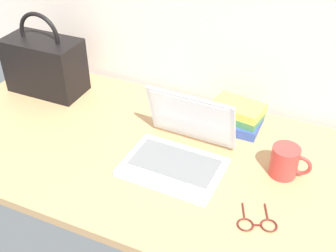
{
  "coord_description": "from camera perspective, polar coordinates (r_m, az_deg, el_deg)",
  "views": [
    {
      "loc": [
        0.48,
        -0.99,
        0.93
      ],
      "look_at": [
        0.04,
        0.0,
        0.15
      ],
      "focal_mm": 45.34,
      "sensor_mm": 36.0,
      "label": 1
    }
  ],
  "objects": [
    {
      "name": "handbag",
      "position": [
        1.77,
        -16.21,
        7.98
      ],
      "size": [
        0.3,
        0.16,
        0.33
      ],
      "color": "black",
      "rests_on": "desk"
    },
    {
      "name": "coffee_mug",
      "position": [
        1.35,
        15.52,
        -4.58
      ],
      "size": [
        0.13,
        0.09,
        0.1
      ],
      "color": "red",
      "rests_on": "desk"
    },
    {
      "name": "desk",
      "position": [
        1.43,
        -1.55,
        -4.0
      ],
      "size": [
        1.6,
        0.76,
        0.03
      ],
      "color": "tan",
      "rests_on": "ground"
    },
    {
      "name": "book_stack",
      "position": [
        1.54,
        9.29,
        1.41
      ],
      "size": [
        0.19,
        0.15,
        0.09
      ],
      "color": "#334C99",
      "rests_on": "desk"
    },
    {
      "name": "laptop",
      "position": [
        1.36,
        1.53,
        -3.21
      ],
      "size": [
        0.32,
        0.29,
        0.21
      ],
      "color": "silver",
      "rests_on": "desk"
    },
    {
      "name": "eyeglasses",
      "position": [
        1.21,
        11.89,
        -12.75
      ],
      "size": [
        0.12,
        0.13,
        0.01
      ],
      "color": "#591E19",
      "rests_on": "desk"
    }
  ]
}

